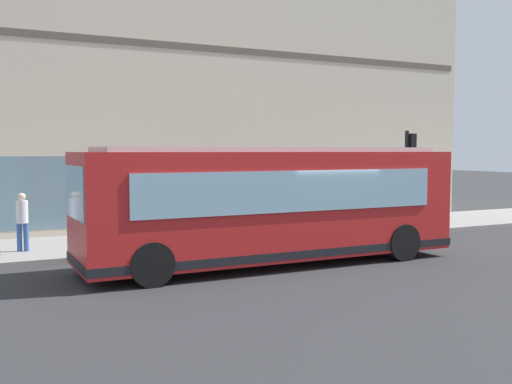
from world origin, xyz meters
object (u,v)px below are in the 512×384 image
traffic_light_near_corner (409,161)px  pedestrian_near_hydrant (22,218)px  pedestrian_by_light_pole (239,206)px  pedestrian_near_building_entrance (284,207)px  city_bus_nearside (272,205)px  fire_hydrant (340,221)px

traffic_light_near_corner → pedestrian_near_hydrant: size_ratio=2.15×
pedestrian_by_light_pole → pedestrian_near_hydrant: pedestrian_by_light_pole is taller
pedestrian_near_hydrant → pedestrian_near_building_entrance: (0.13, -8.50, -0.05)m
city_bus_nearside → pedestrian_near_building_entrance: 5.09m
fire_hydrant → pedestrian_by_light_pole: pedestrian_by_light_pole is taller
traffic_light_near_corner → pedestrian_near_building_entrance: (1.41, 4.33, -1.58)m
fire_hydrant → pedestrian_near_building_entrance: 2.06m
city_bus_nearside → pedestrian_near_building_entrance: (4.25, -2.75, -0.51)m
city_bus_nearside → fire_hydrant: (3.55, -4.61, -1.04)m
city_bus_nearside → pedestrian_near_building_entrance: size_ratio=6.41×
pedestrian_near_hydrant → pedestrian_near_building_entrance: bearing=-89.1°
traffic_light_near_corner → pedestrian_near_building_entrance: size_ratio=2.26×
traffic_light_near_corner → fire_hydrant: traffic_light_near_corner is taller
city_bus_nearside → pedestrian_by_light_pole: 4.17m
traffic_light_near_corner → pedestrian_by_light_pole: 6.43m
traffic_light_near_corner → pedestrian_near_building_entrance: 4.82m
pedestrian_by_light_pole → pedestrian_near_hydrant: 6.68m
pedestrian_near_hydrant → city_bus_nearside: bearing=-125.6°
city_bus_nearside → pedestrian_near_hydrant: 7.09m
city_bus_nearside → pedestrian_by_light_pole: bearing=-13.0°
city_bus_nearside → pedestrian_near_building_entrance: city_bus_nearside is taller
city_bus_nearside → pedestrian_near_hydrant: city_bus_nearside is taller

